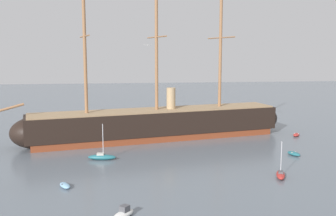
{
  "coord_description": "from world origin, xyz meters",
  "views": [
    {
      "loc": [
        -9.38,
        -30.68,
        18.88
      ],
      "look_at": [
        -1.27,
        35.29,
        9.23
      ],
      "focal_mm": 42.87,
      "sensor_mm": 36.0,
      "label": 1
    }
  ],
  "objects_px": {
    "motorboat_foreground_left": "(124,213)",
    "sailboat_alongside_bow": "(102,157)",
    "seagull_in_flight": "(148,45)",
    "sailboat_mid_right": "(281,174)",
    "tall_ship": "(157,123)",
    "dinghy_mid_left": "(65,185)",
    "dinghy_alongside_stern": "(294,154)",
    "dinghy_far_right": "(296,135)"
  },
  "relations": [
    {
      "from": "dinghy_alongside_stern",
      "to": "seagull_in_flight",
      "type": "distance_m",
      "value": 33.2
    },
    {
      "from": "dinghy_mid_left",
      "to": "dinghy_far_right",
      "type": "xyz_separation_m",
      "value": [
        46.36,
        27.87,
        0.02
      ]
    },
    {
      "from": "dinghy_alongside_stern",
      "to": "seagull_in_flight",
      "type": "height_order",
      "value": "seagull_in_flight"
    },
    {
      "from": "sailboat_mid_right",
      "to": "dinghy_alongside_stern",
      "type": "distance_m",
      "value": 13.86
    },
    {
      "from": "seagull_in_flight",
      "to": "sailboat_alongside_bow",
      "type": "bearing_deg",
      "value": 142.0
    },
    {
      "from": "tall_ship",
      "to": "motorboat_foreground_left",
      "type": "bearing_deg",
      "value": -100.75
    },
    {
      "from": "motorboat_foreground_left",
      "to": "dinghy_far_right",
      "type": "xyz_separation_m",
      "value": [
        38.43,
        38.89,
        -0.14
      ]
    },
    {
      "from": "sailboat_mid_right",
      "to": "seagull_in_flight",
      "type": "distance_m",
      "value": 28.08
    },
    {
      "from": "tall_ship",
      "to": "motorboat_foreground_left",
      "type": "distance_m",
      "value": 40.87
    },
    {
      "from": "tall_ship",
      "to": "sailboat_alongside_bow",
      "type": "relative_size",
      "value": 10.06
    },
    {
      "from": "motorboat_foreground_left",
      "to": "sailboat_mid_right",
      "type": "xyz_separation_m",
      "value": [
        23.48,
        11.67,
        -0.02
      ]
    },
    {
      "from": "dinghy_alongside_stern",
      "to": "sailboat_mid_right",
      "type": "bearing_deg",
      "value": -122.12
    },
    {
      "from": "dinghy_mid_left",
      "to": "dinghy_alongside_stern",
      "type": "xyz_separation_m",
      "value": [
        38.78,
        12.39,
        0.03
      ]
    },
    {
      "from": "dinghy_mid_left",
      "to": "dinghy_far_right",
      "type": "height_order",
      "value": "dinghy_far_right"
    },
    {
      "from": "dinghy_mid_left",
      "to": "sailboat_mid_right",
      "type": "relative_size",
      "value": 0.53
    },
    {
      "from": "dinghy_alongside_stern",
      "to": "motorboat_foreground_left",
      "type": "bearing_deg",
      "value": -142.81
    },
    {
      "from": "motorboat_foreground_left",
      "to": "sailboat_alongside_bow",
      "type": "relative_size",
      "value": 0.53
    },
    {
      "from": "motorboat_foreground_left",
      "to": "seagull_in_flight",
      "type": "relative_size",
      "value": 2.63
    },
    {
      "from": "sailboat_mid_right",
      "to": "sailboat_alongside_bow",
      "type": "xyz_separation_m",
      "value": [
        -26.9,
        13.08,
        0.07
      ]
    },
    {
      "from": "motorboat_foreground_left",
      "to": "dinghy_alongside_stern",
      "type": "bearing_deg",
      "value": 37.19
    },
    {
      "from": "tall_ship",
      "to": "motorboat_foreground_left",
      "type": "height_order",
      "value": "tall_ship"
    },
    {
      "from": "tall_ship",
      "to": "dinghy_alongside_stern",
      "type": "xyz_separation_m",
      "value": [
        23.25,
        -16.64,
        -3.02
      ]
    },
    {
      "from": "seagull_in_flight",
      "to": "motorboat_foreground_left",
      "type": "bearing_deg",
      "value": -102.74
    },
    {
      "from": "dinghy_alongside_stern",
      "to": "dinghy_far_right",
      "type": "bearing_deg",
      "value": 63.92
    },
    {
      "from": "tall_ship",
      "to": "dinghy_mid_left",
      "type": "distance_m",
      "value": 33.06
    },
    {
      "from": "tall_ship",
      "to": "sailboat_alongside_bow",
      "type": "bearing_deg",
      "value": -125.77
    },
    {
      "from": "dinghy_mid_left",
      "to": "dinghy_alongside_stern",
      "type": "relative_size",
      "value": 0.9
    },
    {
      "from": "motorboat_foreground_left",
      "to": "sailboat_alongside_bow",
      "type": "xyz_separation_m",
      "value": [
        -3.43,
        24.74,
        0.06
      ]
    },
    {
      "from": "dinghy_alongside_stern",
      "to": "sailboat_alongside_bow",
      "type": "bearing_deg",
      "value": 177.77
    },
    {
      "from": "sailboat_alongside_bow",
      "to": "dinghy_alongside_stern",
      "type": "distance_m",
      "value": 34.3
    },
    {
      "from": "sailboat_alongside_bow",
      "to": "dinghy_alongside_stern",
      "type": "height_order",
      "value": "sailboat_alongside_bow"
    },
    {
      "from": "dinghy_mid_left",
      "to": "dinghy_alongside_stern",
      "type": "height_order",
      "value": "dinghy_alongside_stern"
    },
    {
      "from": "dinghy_mid_left",
      "to": "sailboat_alongside_bow",
      "type": "height_order",
      "value": "sailboat_alongside_bow"
    },
    {
      "from": "motorboat_foreground_left",
      "to": "sailboat_mid_right",
      "type": "bearing_deg",
      "value": 26.42
    },
    {
      "from": "tall_ship",
      "to": "sailboat_mid_right",
      "type": "bearing_deg",
      "value": -60.78
    },
    {
      "from": "motorboat_foreground_left",
      "to": "dinghy_far_right",
      "type": "bearing_deg",
      "value": 45.34
    },
    {
      "from": "dinghy_mid_left",
      "to": "seagull_in_flight",
      "type": "bearing_deg",
      "value": 32.44
    },
    {
      "from": "dinghy_mid_left",
      "to": "sailboat_mid_right",
      "type": "distance_m",
      "value": 31.41
    },
    {
      "from": "tall_ship",
      "to": "dinghy_mid_left",
      "type": "relative_size",
      "value": 22.25
    },
    {
      "from": "sailboat_alongside_bow",
      "to": "dinghy_far_right",
      "type": "height_order",
      "value": "sailboat_alongside_bow"
    },
    {
      "from": "tall_ship",
      "to": "dinghy_far_right",
      "type": "xyz_separation_m",
      "value": [
        30.83,
        -1.16,
        -3.04
      ]
    },
    {
      "from": "seagull_in_flight",
      "to": "dinghy_far_right",
      "type": "bearing_deg",
      "value": 30.5
    }
  ]
}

